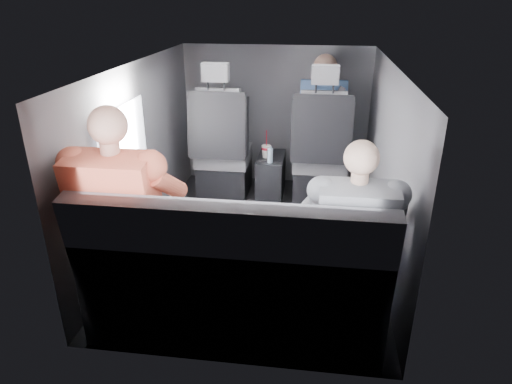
# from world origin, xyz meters

# --- Properties ---
(floor) EXTENTS (2.60, 2.60, 0.00)m
(floor) POSITION_xyz_m (0.00, 0.00, 0.00)
(floor) COLOR black
(floor) RESTS_ON ground
(ceiling) EXTENTS (2.60, 2.60, 0.00)m
(ceiling) POSITION_xyz_m (0.00, 0.00, 1.35)
(ceiling) COLOR #B2B2AD
(ceiling) RESTS_ON panel_back
(panel_left) EXTENTS (0.02, 2.60, 1.35)m
(panel_left) POSITION_xyz_m (-0.90, 0.00, 0.68)
(panel_left) COLOR #56565B
(panel_left) RESTS_ON floor
(panel_right) EXTENTS (0.02, 2.60, 1.35)m
(panel_right) POSITION_xyz_m (0.90, 0.00, 0.68)
(panel_right) COLOR #56565B
(panel_right) RESTS_ON floor
(panel_front) EXTENTS (1.80, 0.02, 1.35)m
(panel_front) POSITION_xyz_m (0.00, 1.30, 0.68)
(panel_front) COLOR #56565B
(panel_front) RESTS_ON floor
(panel_back) EXTENTS (1.80, 0.02, 1.35)m
(panel_back) POSITION_xyz_m (0.00, -1.30, 0.68)
(panel_back) COLOR #56565B
(panel_back) RESTS_ON floor
(side_window) EXTENTS (0.02, 0.75, 0.42)m
(side_window) POSITION_xyz_m (-0.88, -0.30, 0.90)
(side_window) COLOR white
(side_window) RESTS_ON panel_left
(seatbelt) EXTENTS (0.35, 0.11, 0.59)m
(seatbelt) POSITION_xyz_m (0.45, 0.67, 0.80)
(seatbelt) COLOR black
(seatbelt) RESTS_ON front_seat_right
(front_seat_left) EXTENTS (0.52, 0.58, 1.26)m
(front_seat_left) POSITION_xyz_m (-0.45, 0.84, 0.40)
(front_seat_left) COLOR black
(front_seat_left) RESTS_ON floor
(front_seat_right) EXTENTS (0.52, 0.58, 1.26)m
(front_seat_right) POSITION_xyz_m (0.45, 0.84, 0.40)
(front_seat_right) COLOR black
(front_seat_right) RESTS_ON floor
(center_console) EXTENTS (0.24, 0.48, 0.41)m
(center_console) POSITION_xyz_m (0.00, 0.88, 0.20)
(center_console) COLOR black
(center_console) RESTS_ON floor
(rear_bench) EXTENTS (1.60, 0.57, 0.92)m
(rear_bench) POSITION_xyz_m (0.00, -1.06, 0.31)
(rear_bench) COLOR #58585D
(rear_bench) RESTS_ON floor
(soda_cup) EXTENTS (0.09, 0.09, 0.26)m
(soda_cup) POSITION_xyz_m (-0.04, 0.83, 0.47)
(soda_cup) COLOR white
(soda_cup) RESTS_ON center_console
(water_bottle) EXTENTS (0.05, 0.05, 0.14)m
(water_bottle) POSITION_xyz_m (0.01, 0.72, 0.47)
(water_bottle) COLOR #AED0EC
(water_bottle) RESTS_ON center_console
(laptop_white) EXTENTS (0.37, 0.36, 0.25)m
(laptop_white) POSITION_xyz_m (-0.62, -0.75, 0.63)
(laptop_white) COLOR silver
(laptop_white) RESTS_ON passenger_rear_left
(laptop_black) EXTENTS (0.33, 0.32, 0.22)m
(laptop_black) POSITION_xyz_m (0.66, -0.74, 0.63)
(laptop_black) COLOR black
(laptop_black) RESTS_ON passenger_rear_right
(passenger_rear_left) EXTENTS (0.55, 0.66, 1.30)m
(passenger_rear_left) POSITION_xyz_m (-0.60, -0.97, 0.66)
(passenger_rear_left) COLOR #35353A
(passenger_rear_left) RESTS_ON rear_bench
(passenger_rear_right) EXTENTS (0.47, 0.60, 1.18)m
(passenger_rear_right) POSITION_xyz_m (0.61, -0.97, 0.61)
(passenger_rear_right) COLOR navy
(passenger_rear_right) RESTS_ON rear_bench
(passenger_front_right) EXTENTS (0.42, 0.42, 0.87)m
(passenger_front_right) POSITION_xyz_m (0.45, 1.10, 0.76)
(passenger_front_right) COLOR navy
(passenger_front_right) RESTS_ON front_seat_right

